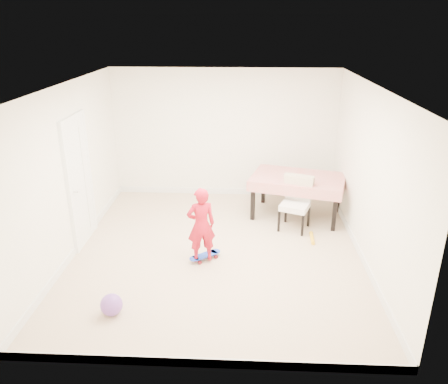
{
  "coord_description": "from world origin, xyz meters",
  "views": [
    {
      "loc": [
        0.4,
        -6.12,
        3.47
      ],
      "look_at": [
        0.1,
        0.2,
        0.95
      ],
      "focal_mm": 35.0,
      "sensor_mm": 36.0,
      "label": 1
    }
  ],
  "objects_px": {
    "dining_chair": "(295,204)",
    "child": "(201,227)",
    "dining_table": "(297,196)",
    "balloon": "(111,305)",
    "skateboard": "(205,257)"
  },
  "relations": [
    {
      "from": "dining_table",
      "to": "child",
      "type": "xyz_separation_m",
      "value": [
        -1.61,
        -1.77,
        0.2
      ]
    },
    {
      "from": "child",
      "to": "dining_chair",
      "type": "bearing_deg",
      "value": -159.12
    },
    {
      "from": "dining_chair",
      "to": "skateboard",
      "type": "distance_m",
      "value": 1.91
    },
    {
      "from": "child",
      "to": "dining_table",
      "type": "bearing_deg",
      "value": -149.87
    },
    {
      "from": "dining_chair",
      "to": "skateboard",
      "type": "bearing_deg",
      "value": -121.16
    },
    {
      "from": "skateboard",
      "to": "dining_table",
      "type": "bearing_deg",
      "value": 9.45
    },
    {
      "from": "dining_table",
      "to": "balloon",
      "type": "distance_m",
      "value": 4.07
    },
    {
      "from": "balloon",
      "to": "child",
      "type": "bearing_deg",
      "value": 52.83
    },
    {
      "from": "balloon",
      "to": "dining_chair",
      "type": "bearing_deg",
      "value": 45.12
    },
    {
      "from": "dining_chair",
      "to": "child",
      "type": "distance_m",
      "value": 1.94
    },
    {
      "from": "dining_table",
      "to": "dining_chair",
      "type": "relative_size",
      "value": 1.75
    },
    {
      "from": "dining_chair",
      "to": "child",
      "type": "relative_size",
      "value": 0.81
    },
    {
      "from": "balloon",
      "to": "skateboard",
      "type": "bearing_deg",
      "value": 53.21
    },
    {
      "from": "dining_chair",
      "to": "balloon",
      "type": "bearing_deg",
      "value": -113.52
    },
    {
      "from": "skateboard",
      "to": "child",
      "type": "relative_size",
      "value": 0.46
    }
  ]
}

